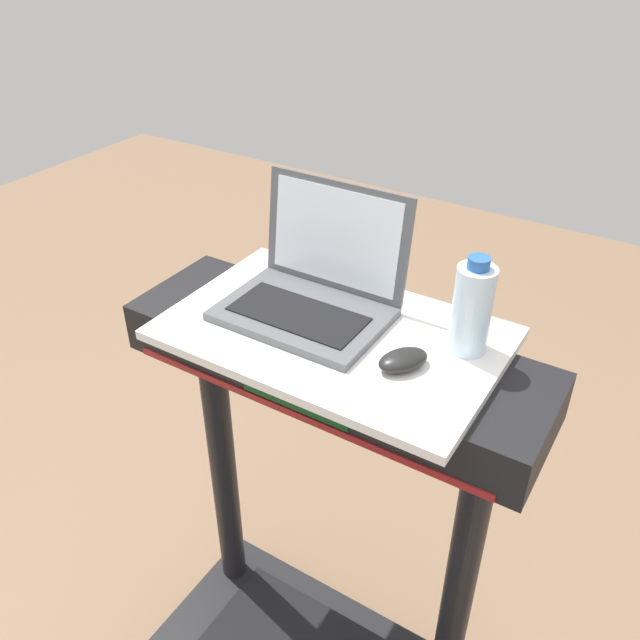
# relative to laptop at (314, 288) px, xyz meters

# --- Properties ---
(desk_board) EXTENTS (0.67, 0.43, 0.02)m
(desk_board) POSITION_rel_laptop_xyz_m (0.07, -0.05, -0.06)
(desk_board) COLOR white
(desk_board) RESTS_ON treadmill_base
(laptop) EXTENTS (0.34, 0.27, 0.25)m
(laptop) POSITION_rel_laptop_xyz_m (0.00, 0.00, 0.00)
(laptop) COLOR #515459
(laptop) RESTS_ON desk_board
(computer_mouse) EXTENTS (0.10, 0.12, 0.03)m
(computer_mouse) POSITION_rel_laptop_xyz_m (0.25, -0.09, -0.03)
(computer_mouse) COLOR black
(computer_mouse) RESTS_ON desk_board
(water_bottle) EXTENTS (0.07, 0.07, 0.20)m
(water_bottle) POSITION_rel_laptop_xyz_m (0.33, 0.03, 0.04)
(water_bottle) COLOR silver
(water_bottle) RESTS_ON desk_board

